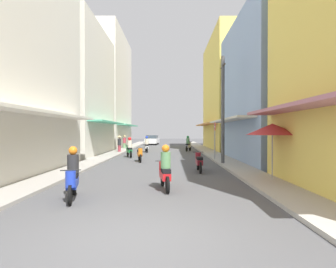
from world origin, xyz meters
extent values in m
plane|color=#4C4C4F|center=(0.00, 18.90, 0.00)|extent=(100.78, 100.78, 0.00)
cube|color=#9E9991|center=(-4.37, 18.90, 0.06)|extent=(1.53, 53.81, 0.12)
cube|color=#ADA89E|center=(4.37, 18.90, 0.06)|extent=(1.53, 53.81, 0.12)
cube|color=silver|center=(-4.63, 5.73, 2.80)|extent=(1.10, 12.11, 0.12)
cube|color=silver|center=(-8.13, 18.31, 5.46)|extent=(6.00, 9.80, 10.92)
cube|color=#4CB28C|center=(-4.63, 18.31, 2.80)|extent=(1.10, 8.82, 0.12)
cube|color=silver|center=(-8.13, 29.75, 7.15)|extent=(6.00, 11.87, 14.29)
cube|color=#4CB28C|center=(-4.63, 29.75, 2.80)|extent=(1.10, 10.68, 0.12)
cube|color=#B7727F|center=(4.63, 3.22, 2.80)|extent=(1.10, 7.59, 0.12)
cube|color=#8CA5CC|center=(8.13, 13.55, 4.85)|extent=(6.00, 10.45, 9.69)
cube|color=silver|center=(4.63, 13.55, 2.80)|extent=(1.10, 9.41, 0.12)
cube|color=#EFD159|center=(8.13, 25.60, 6.22)|extent=(6.00, 12.10, 12.43)
cube|color=#D88C4C|center=(4.63, 25.60, 2.80)|extent=(1.10, 10.89, 0.12)
cylinder|color=black|center=(-2.74, 16.77, 0.28)|extent=(0.26, 0.55, 0.56)
cylinder|color=black|center=(-2.32, 15.59, 0.28)|extent=(0.26, 0.55, 0.56)
cube|color=#197233|center=(-2.51, 16.13, 0.50)|extent=(0.60, 1.04, 0.24)
cube|color=black|center=(-2.45, 15.95, 0.70)|extent=(0.45, 0.62, 0.14)
cylinder|color=#197233|center=(-2.70, 16.65, 0.70)|extent=(0.28, 0.28, 0.45)
cylinder|color=black|center=(-2.70, 16.65, 0.95)|extent=(0.53, 0.21, 0.03)
cylinder|color=beige|center=(-2.46, 15.99, 1.05)|extent=(0.34, 0.34, 0.55)
sphere|color=red|center=(-2.46, 15.99, 1.45)|extent=(0.26, 0.26, 0.26)
cylinder|color=black|center=(2.76, 23.43, 0.28)|extent=(0.26, 0.55, 0.56)
cylinder|color=black|center=(2.34, 22.25, 0.28)|extent=(0.26, 0.55, 0.56)
cube|color=#B2B2B7|center=(2.53, 22.79, 0.50)|extent=(0.60, 1.04, 0.24)
cube|color=black|center=(2.47, 22.60, 0.70)|extent=(0.45, 0.62, 0.14)
cylinder|color=#B2B2B7|center=(2.72, 23.31, 0.70)|extent=(0.28, 0.28, 0.45)
cylinder|color=black|center=(2.72, 23.31, 0.95)|extent=(0.53, 0.21, 0.03)
cylinder|color=#598C59|center=(2.48, 22.65, 1.05)|extent=(0.34, 0.34, 0.55)
sphere|color=#197233|center=(2.48, 22.65, 1.45)|extent=(0.26, 0.26, 0.26)
cylinder|color=black|center=(2.13, 9.21, 0.28)|extent=(0.08, 0.56, 0.56)
cylinder|color=black|center=(2.13, 7.96, 0.28)|extent=(0.08, 0.56, 0.56)
cube|color=maroon|center=(2.13, 8.53, 0.50)|extent=(0.28, 1.00, 0.24)
cube|color=black|center=(2.13, 8.33, 0.70)|extent=(0.28, 0.56, 0.14)
cylinder|color=maroon|center=(2.13, 9.08, 0.70)|extent=(0.28, 0.28, 0.45)
cylinder|color=black|center=(2.13, 9.08, 0.95)|extent=(0.55, 0.03, 0.03)
cylinder|color=black|center=(-1.24, 12.50, 0.28)|extent=(0.19, 0.56, 0.56)
cylinder|color=black|center=(-1.48, 13.73, 0.28)|extent=(0.19, 0.56, 0.56)
cube|color=orange|center=(-1.37, 13.17, 0.50)|extent=(0.47, 1.04, 0.24)
cube|color=black|center=(-1.41, 13.36, 0.70)|extent=(0.38, 0.60, 0.14)
cylinder|color=orange|center=(-1.27, 12.63, 0.70)|extent=(0.28, 0.28, 0.45)
cylinder|color=black|center=(-1.27, 12.63, 0.95)|extent=(0.55, 0.14, 0.03)
cylinder|color=black|center=(-2.07, 2.35, 0.28)|extent=(0.22, 0.56, 0.56)
cylinder|color=black|center=(-2.37, 3.57, 0.28)|extent=(0.22, 0.56, 0.56)
cube|color=#1E38B7|center=(-2.23, 3.01, 0.50)|extent=(0.52, 1.04, 0.24)
cube|color=black|center=(-2.28, 3.20, 0.70)|extent=(0.41, 0.61, 0.14)
cylinder|color=#1E38B7|center=(-2.10, 2.48, 0.70)|extent=(0.28, 0.28, 0.45)
cylinder|color=black|center=(-2.10, 2.48, 0.95)|extent=(0.54, 0.16, 0.03)
cylinder|color=#262628|center=(-2.27, 3.15, 1.05)|extent=(0.34, 0.34, 0.55)
sphere|color=orange|center=(-2.27, 3.15, 1.45)|extent=(0.26, 0.26, 0.26)
cylinder|color=black|center=(-1.74, 21.93, 0.28)|extent=(0.19, 0.56, 0.56)
cylinder|color=black|center=(-1.51, 20.71, 0.28)|extent=(0.19, 0.56, 0.56)
cube|color=silver|center=(-1.62, 21.27, 0.50)|extent=(0.47, 1.03, 0.24)
cube|color=black|center=(-1.58, 21.08, 0.70)|extent=(0.38, 0.60, 0.14)
cylinder|color=silver|center=(-1.72, 21.81, 0.70)|extent=(0.28, 0.28, 0.45)
cylinder|color=black|center=(-1.72, 21.81, 0.95)|extent=(0.55, 0.13, 0.03)
cylinder|color=beige|center=(-1.59, 21.12, 1.05)|extent=(0.34, 0.34, 0.55)
sphere|color=#1E38B7|center=(-1.59, 21.12, 1.45)|extent=(0.26, 0.26, 0.26)
cylinder|color=black|center=(0.39, 5.02, 0.28)|extent=(0.17, 0.57, 0.56)
cylinder|color=black|center=(0.59, 3.78, 0.28)|extent=(0.17, 0.57, 0.56)
cube|color=red|center=(0.50, 4.35, 0.50)|extent=(0.43, 1.03, 0.24)
cube|color=black|center=(0.53, 4.15, 0.70)|extent=(0.36, 0.60, 0.14)
cylinder|color=red|center=(0.41, 4.90, 0.70)|extent=(0.28, 0.28, 0.45)
cylinder|color=black|center=(0.41, 4.90, 0.95)|extent=(0.55, 0.12, 0.03)
cylinder|color=#598C59|center=(0.52, 4.20, 1.05)|extent=(0.34, 0.34, 0.55)
sphere|color=orange|center=(0.52, 4.20, 1.45)|extent=(0.26, 0.26, 0.26)
cube|color=silver|center=(-2.06, 36.30, 0.60)|extent=(2.04, 4.21, 0.70)
cube|color=#333D47|center=(-2.07, 36.15, 1.15)|extent=(1.74, 2.21, 0.60)
cylinder|color=black|center=(-2.72, 37.59, 0.32)|extent=(0.22, 0.65, 0.64)
cylinder|color=black|center=(-1.22, 37.49, 0.32)|extent=(0.22, 0.65, 0.64)
cylinder|color=black|center=(-2.89, 35.10, 0.32)|extent=(0.22, 0.65, 0.64)
cylinder|color=black|center=(-1.40, 35.00, 0.32)|extent=(0.22, 0.65, 0.64)
cylinder|color=#598C59|center=(-4.51, 25.68, 0.35)|extent=(0.28, 0.28, 0.70)
cylinder|color=#99333F|center=(-4.51, 25.68, 1.00)|extent=(0.34, 0.34, 0.59)
sphere|color=tan|center=(-4.51, 25.68, 1.44)|extent=(0.22, 0.22, 0.22)
cone|color=#D1B77A|center=(-4.51, 25.68, 1.54)|extent=(0.44, 0.44, 0.16)
cylinder|color=#99333F|center=(-4.10, 20.43, 0.36)|extent=(0.28, 0.28, 0.72)
cylinder|color=#262628|center=(-4.10, 20.43, 1.03)|extent=(0.34, 0.34, 0.61)
sphere|color=tan|center=(-4.10, 20.43, 1.47)|extent=(0.22, 0.22, 0.22)
cone|color=#D1B77A|center=(-4.10, 20.43, 1.57)|extent=(0.44, 0.44, 0.16)
cylinder|color=#99999E|center=(4.73, 5.76, 1.08)|extent=(0.05, 0.05, 2.16)
cone|color=#BF3333|center=(4.73, 5.76, 2.11)|extent=(2.03, 2.03, 0.45)
cylinder|color=#4C4C4F|center=(3.85, 11.35, 3.28)|extent=(0.20, 0.20, 6.55)
cylinder|color=#3F382D|center=(3.85, 11.35, 5.95)|extent=(0.08, 1.20, 0.08)
cylinder|color=gray|center=(3.75, 13.69, 1.30)|extent=(0.07, 0.07, 2.60)
cylinder|color=red|center=(3.75, 13.69, 2.35)|extent=(0.02, 0.60, 0.60)
cube|color=white|center=(3.75, 13.69, 2.35)|extent=(0.03, 0.40, 0.10)
camera|label=1|loc=(0.68, -5.05, 2.03)|focal=29.10mm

